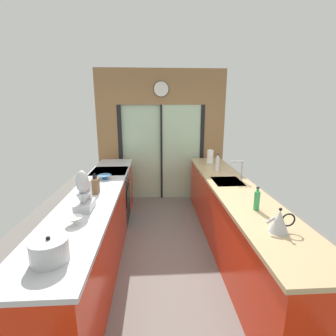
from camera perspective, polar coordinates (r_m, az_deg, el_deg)
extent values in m
cube|color=slate|center=(3.92, -0.53, -16.18)|extent=(5.04, 7.60, 0.02)
cube|color=olive|center=(5.20, -1.62, 18.28)|extent=(2.64, 0.08, 0.70)
cube|color=#B2D1AD|center=(5.30, -6.08, 3.47)|extent=(0.80, 0.02, 2.00)
cube|color=#B2D1AD|center=(5.29, 3.05, 3.50)|extent=(0.80, 0.02, 2.00)
cube|color=black|center=(5.32, -10.84, 3.34)|extent=(0.08, 0.10, 2.00)
cube|color=black|center=(5.37, 7.70, 3.57)|extent=(0.08, 0.10, 2.00)
cube|color=black|center=(5.28, -1.52, 3.50)|extent=(0.04, 0.10, 2.00)
cube|color=olive|center=(5.36, -13.49, 3.28)|extent=(0.42, 0.08, 2.00)
cube|color=olive|center=(5.43, 10.30, 3.57)|extent=(0.42, 0.08, 2.00)
cylinder|color=white|center=(5.14, -1.60, 17.78)|extent=(0.29, 0.03, 0.29)
torus|color=black|center=(5.14, -1.60, 17.78)|extent=(0.31, 0.02, 0.31)
cube|color=red|center=(2.99, -18.17, -17.38)|extent=(0.58, 2.55, 0.88)
cube|color=red|center=(4.96, -11.87, -4.17)|extent=(0.58, 0.65, 0.88)
cube|color=#BCBCC1|center=(3.35, -16.12, -5.05)|extent=(0.62, 3.80, 0.04)
cube|color=red|center=(3.60, 14.62, -11.45)|extent=(0.58, 3.80, 0.88)
cube|color=tan|center=(3.43, 15.09, -4.49)|extent=(0.62, 3.80, 0.04)
cube|color=#B7BABC|center=(3.66, 13.58, -3.35)|extent=(0.40, 0.48, 0.05)
cylinder|color=#B7BABC|center=(3.67, 16.72, -0.66)|extent=(0.02, 0.02, 0.30)
cylinder|color=#B7BABC|center=(3.61, 15.53, 1.44)|extent=(0.18, 0.02, 0.02)
cube|color=black|center=(4.38, -13.05, -6.72)|extent=(0.58, 0.60, 0.88)
cube|color=black|center=(4.32, -9.19, -6.23)|extent=(0.01, 0.48, 0.28)
cube|color=black|center=(4.24, -13.39, -0.82)|extent=(0.58, 0.60, 0.03)
cylinder|color=#B7BABC|center=(4.05, -9.55, -2.85)|extent=(0.02, 0.04, 0.04)
cylinder|color=#B7BABC|center=(4.22, -9.30, -2.15)|extent=(0.02, 0.04, 0.04)
cylinder|color=#B7BABC|center=(4.39, -9.06, -1.50)|extent=(0.02, 0.04, 0.04)
cylinder|color=silver|center=(2.45, -20.71, -12.00)|extent=(0.07, 0.07, 0.01)
cone|color=silver|center=(2.44, -20.79, -11.23)|extent=(0.15, 0.15, 0.06)
cylinder|color=teal|center=(3.76, -14.38, -2.48)|extent=(0.09, 0.09, 0.01)
cone|color=teal|center=(3.75, -14.41, -1.98)|extent=(0.20, 0.20, 0.06)
cube|color=brown|center=(3.17, -16.46, -4.00)|extent=(0.08, 0.14, 0.18)
cylinder|color=black|center=(3.15, -16.92, -2.07)|extent=(0.02, 0.02, 0.06)
cylinder|color=black|center=(3.14, -16.61, -1.90)|extent=(0.02, 0.02, 0.08)
cylinder|color=black|center=(3.14, -16.28, -2.10)|extent=(0.02, 0.02, 0.06)
cube|color=#B7BABC|center=(2.73, -18.70, -8.25)|extent=(0.17, 0.26, 0.08)
cube|color=#B7BABC|center=(2.78, -18.40, -4.80)|extent=(0.10, 0.08, 0.20)
ellipsoid|color=#B7BABC|center=(2.64, -19.20, -3.09)|extent=(0.13, 0.12, 0.24)
cone|color=#B7BABC|center=(2.68, -19.00, -6.90)|extent=(0.15, 0.15, 0.13)
cylinder|color=#B7BABC|center=(1.97, -25.69, -16.90)|extent=(0.26, 0.26, 0.15)
cylinder|color=#B7BABC|center=(1.93, -25.95, -14.81)|extent=(0.26, 0.26, 0.01)
sphere|color=black|center=(1.92, -26.00, -14.39)|extent=(0.03, 0.03, 0.03)
cone|color=#B7BABC|center=(2.34, 24.30, -11.15)|extent=(0.17, 0.17, 0.19)
sphere|color=black|center=(2.29, 24.58, -8.68)|extent=(0.03, 0.03, 0.03)
cylinder|color=#B7BABC|center=(2.30, 22.64, -11.12)|extent=(0.08, 0.02, 0.07)
torus|color=black|center=(2.37, 26.06, -10.74)|extent=(0.12, 0.01, 0.12)
cylinder|color=#339E56|center=(2.72, 19.83, -7.14)|extent=(0.06, 0.06, 0.20)
cylinder|color=#339E56|center=(2.68, 20.04, -4.78)|extent=(0.03, 0.03, 0.04)
cylinder|color=black|center=(2.67, 20.09, -4.27)|extent=(0.03, 0.03, 0.01)
cylinder|color=silver|center=(4.18, 11.35, 0.92)|extent=(0.06, 0.06, 0.23)
cylinder|color=silver|center=(4.15, 11.44, 2.74)|extent=(0.03, 0.03, 0.04)
cylinder|color=black|center=(4.14, 11.46, 3.08)|extent=(0.04, 0.04, 0.01)
cylinder|color=#B7BABC|center=(4.71, 9.65, 1.12)|extent=(0.14, 0.14, 0.01)
cylinder|color=white|center=(4.69, 9.71, 2.64)|extent=(0.12, 0.12, 0.24)
sphere|color=#B7BABC|center=(4.66, 9.78, 4.28)|extent=(0.03, 0.03, 0.03)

